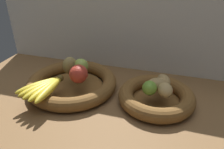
% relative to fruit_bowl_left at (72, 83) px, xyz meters
% --- Properties ---
extents(ground_plane, '(1.40, 0.90, 0.03)m').
position_rel_fruit_bowl_left_xyz_m(ground_plane, '(0.20, -0.02, -0.04)').
color(ground_plane, brown).
extents(back_wall, '(1.40, 0.03, 0.55)m').
position_rel_fruit_bowl_left_xyz_m(back_wall, '(0.20, 0.28, 0.25)').
color(back_wall, silver).
rests_on(back_wall, ground_plane).
extents(fruit_bowl_left, '(0.39, 0.39, 0.06)m').
position_rel_fruit_bowl_left_xyz_m(fruit_bowl_left, '(0.00, 0.00, 0.00)').
color(fruit_bowl_left, brown).
rests_on(fruit_bowl_left, ground_plane).
extents(fruit_bowl_right, '(0.30, 0.30, 0.06)m').
position_rel_fruit_bowl_left_xyz_m(fruit_bowl_right, '(0.36, -0.00, 0.00)').
color(fruit_bowl_right, brown).
rests_on(fruit_bowl_right, ground_plane).
extents(apple_red_right, '(0.08, 0.08, 0.08)m').
position_rel_fruit_bowl_left_xyz_m(apple_red_right, '(0.05, -0.03, 0.07)').
color(apple_red_right, '#B73828').
rests_on(apple_red_right, fruit_bowl_left).
extents(apple_green_back, '(0.07, 0.07, 0.07)m').
position_rel_fruit_bowl_left_xyz_m(apple_green_back, '(0.02, 0.05, 0.06)').
color(apple_green_back, '#99B74C').
rests_on(apple_green_back, fruit_bowl_left).
extents(pear_brown, '(0.08, 0.08, 0.08)m').
position_rel_fruit_bowl_left_xyz_m(pear_brown, '(-0.02, 0.03, 0.07)').
color(pear_brown, olive).
rests_on(pear_brown, fruit_bowl_left).
extents(banana_bunch_front, '(0.14, 0.20, 0.03)m').
position_rel_fruit_bowl_left_xyz_m(banana_bunch_front, '(-0.05, -0.13, 0.05)').
color(banana_bunch_front, gold).
rests_on(banana_bunch_front, fruit_bowl_left).
extents(potato_large, '(0.09, 0.07, 0.05)m').
position_rel_fruit_bowl_left_xyz_m(potato_large, '(0.36, 0.00, 0.06)').
color(potato_large, '#A38451').
rests_on(potato_large, fruit_bowl_right).
extents(potato_small, '(0.07, 0.08, 0.05)m').
position_rel_fruit_bowl_left_xyz_m(potato_small, '(0.39, -0.03, 0.06)').
color(potato_small, tan).
rests_on(potato_small, fruit_bowl_right).
extents(potato_back, '(0.08, 0.09, 0.04)m').
position_rel_fruit_bowl_left_xyz_m(potato_back, '(0.38, 0.04, 0.05)').
color(potato_back, '#A38451').
rests_on(potato_back, fruit_bowl_right).
extents(lime_near, '(0.05, 0.05, 0.05)m').
position_rel_fruit_bowl_left_xyz_m(lime_near, '(0.34, -0.04, 0.06)').
color(lime_near, '#6B9E33').
rests_on(lime_near, fruit_bowl_right).
extents(chili_pepper, '(0.12, 0.03, 0.02)m').
position_rel_fruit_bowl_left_xyz_m(chili_pepper, '(0.37, 0.00, 0.04)').
color(chili_pepper, red).
rests_on(chili_pepper, fruit_bowl_right).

